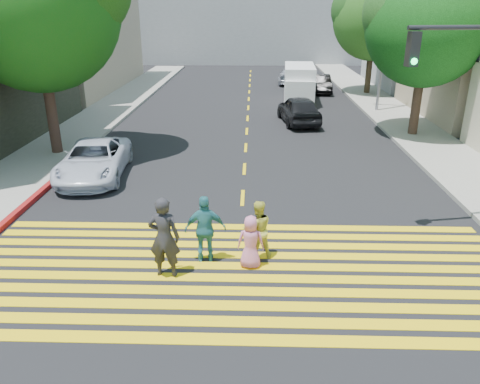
{
  "coord_description": "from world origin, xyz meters",
  "views": [
    {
      "loc": [
        0.33,
        -8.51,
        5.97
      ],
      "look_at": [
        0.0,
        3.0,
        1.4
      ],
      "focal_mm": 35.0,
      "sensor_mm": 36.0,
      "label": 1
    }
  ],
  "objects_px": {
    "tree_right_far": "(376,14)",
    "pedestrian_woman": "(258,230)",
    "white_van": "(299,85)",
    "white_sedan": "(94,160)",
    "pedestrian_man": "(164,237)",
    "dark_car_near": "(299,110)",
    "pedestrian_extra": "(205,229)",
    "silver_car": "(289,76)",
    "tree_right_near": "(430,19)",
    "dark_car_parked": "(321,84)",
    "pedestrian_child": "(251,242)"
  },
  "relations": [
    {
      "from": "silver_car",
      "to": "dark_car_parked",
      "type": "xyz_separation_m",
      "value": [
        2.02,
        -4.18,
        0.02
      ]
    },
    {
      "from": "white_van",
      "to": "white_sedan",
      "type": "bearing_deg",
      "value": -117.25
    },
    {
      "from": "tree_right_near",
      "to": "dark_car_near",
      "type": "relative_size",
      "value": 1.82
    },
    {
      "from": "tree_right_far",
      "to": "pedestrian_man",
      "type": "relative_size",
      "value": 4.07
    },
    {
      "from": "pedestrian_extra",
      "to": "white_sedan",
      "type": "relative_size",
      "value": 0.36
    },
    {
      "from": "white_sedan",
      "to": "tree_right_near",
      "type": "bearing_deg",
      "value": 18.98
    },
    {
      "from": "pedestrian_woman",
      "to": "dark_car_near",
      "type": "bearing_deg",
      "value": -112.56
    },
    {
      "from": "tree_right_far",
      "to": "silver_car",
      "type": "height_order",
      "value": "tree_right_far"
    },
    {
      "from": "pedestrian_woman",
      "to": "white_van",
      "type": "height_order",
      "value": "white_van"
    },
    {
      "from": "pedestrian_child",
      "to": "pedestrian_man",
      "type": "bearing_deg",
      "value": 16.98
    },
    {
      "from": "pedestrian_man",
      "to": "dark_car_parked",
      "type": "bearing_deg",
      "value": -101.11
    },
    {
      "from": "pedestrian_woman",
      "to": "silver_car",
      "type": "xyz_separation_m",
      "value": [
        2.82,
        28.98,
        -0.15
      ]
    },
    {
      "from": "white_sedan",
      "to": "tree_right_far",
      "type": "bearing_deg",
      "value": 46.35
    },
    {
      "from": "tree_right_far",
      "to": "white_van",
      "type": "height_order",
      "value": "tree_right_far"
    },
    {
      "from": "dark_car_near",
      "to": "dark_car_parked",
      "type": "distance_m",
      "value": 10.25
    },
    {
      "from": "white_van",
      "to": "tree_right_far",
      "type": "bearing_deg",
      "value": 34.19
    },
    {
      "from": "pedestrian_extra",
      "to": "silver_car",
      "type": "xyz_separation_m",
      "value": [
        4.1,
        29.2,
        -0.25
      ]
    },
    {
      "from": "tree_right_near",
      "to": "tree_right_far",
      "type": "xyz_separation_m",
      "value": [
        0.37,
        11.81,
        0.03
      ]
    },
    {
      "from": "white_van",
      "to": "dark_car_parked",
      "type": "bearing_deg",
      "value": 66.96
    },
    {
      "from": "dark_car_parked",
      "to": "white_van",
      "type": "bearing_deg",
      "value": -114.93
    },
    {
      "from": "pedestrian_extra",
      "to": "pedestrian_man",
      "type": "bearing_deg",
      "value": 33.7
    },
    {
      "from": "tree_right_far",
      "to": "white_sedan",
      "type": "bearing_deg",
      "value": -128.16
    },
    {
      "from": "pedestrian_woman",
      "to": "white_van",
      "type": "xyz_separation_m",
      "value": [
        2.86,
        20.86,
        0.36
      ]
    },
    {
      "from": "pedestrian_man",
      "to": "pedestrian_extra",
      "type": "bearing_deg",
      "value": -136.66
    },
    {
      "from": "pedestrian_man",
      "to": "dark_car_near",
      "type": "bearing_deg",
      "value": -101.82
    },
    {
      "from": "tree_right_far",
      "to": "pedestrian_extra",
      "type": "distance_m",
      "value": 26.43
    },
    {
      "from": "pedestrian_woman",
      "to": "pedestrian_child",
      "type": "bearing_deg",
      "value": 57.22
    },
    {
      "from": "white_sedan",
      "to": "pedestrian_extra",
      "type": "bearing_deg",
      "value": -57.53
    },
    {
      "from": "pedestrian_extra",
      "to": "tree_right_near",
      "type": "bearing_deg",
      "value": -131.72
    },
    {
      "from": "dark_car_near",
      "to": "pedestrian_extra",
      "type": "bearing_deg",
      "value": 69.04
    },
    {
      "from": "tree_right_near",
      "to": "tree_right_far",
      "type": "bearing_deg",
      "value": 88.19
    },
    {
      "from": "pedestrian_woman",
      "to": "white_sedan",
      "type": "height_order",
      "value": "pedestrian_woman"
    },
    {
      "from": "tree_right_far",
      "to": "pedestrian_woman",
      "type": "xyz_separation_m",
      "value": [
        -8.18,
        -24.01,
        -4.73
      ]
    },
    {
      "from": "tree_right_far",
      "to": "pedestrian_extra",
      "type": "bearing_deg",
      "value": -111.33
    },
    {
      "from": "pedestrian_extra",
      "to": "tree_right_far",
      "type": "bearing_deg",
      "value": -116.87
    },
    {
      "from": "pedestrian_woman",
      "to": "pedestrian_child",
      "type": "height_order",
      "value": "pedestrian_woman"
    },
    {
      "from": "pedestrian_woman",
      "to": "tree_right_near",
      "type": "bearing_deg",
      "value": -136.21
    },
    {
      "from": "white_van",
      "to": "pedestrian_extra",
      "type": "bearing_deg",
      "value": -97.59
    },
    {
      "from": "dark_car_near",
      "to": "white_van",
      "type": "distance_m",
      "value": 6.05
    },
    {
      "from": "tree_right_far",
      "to": "white_sedan",
      "type": "height_order",
      "value": "tree_right_far"
    },
    {
      "from": "white_sedan",
      "to": "white_van",
      "type": "relative_size",
      "value": 0.93
    },
    {
      "from": "pedestrian_child",
      "to": "pedestrian_woman",
      "type": "bearing_deg",
      "value": -105.08
    },
    {
      "from": "pedestrian_child",
      "to": "white_sedan",
      "type": "distance_m",
      "value": 8.68
    },
    {
      "from": "pedestrian_child",
      "to": "tree_right_far",
      "type": "bearing_deg",
      "value": -104.73
    },
    {
      "from": "white_van",
      "to": "pedestrian_child",
      "type": "bearing_deg",
      "value": -94.54
    },
    {
      "from": "tree_right_near",
      "to": "dark_car_parked",
      "type": "bearing_deg",
      "value": 103.29
    },
    {
      "from": "tree_right_far",
      "to": "white_van",
      "type": "bearing_deg",
      "value": -149.36
    },
    {
      "from": "tree_right_near",
      "to": "dark_car_parked",
      "type": "height_order",
      "value": "tree_right_near"
    },
    {
      "from": "tree_right_near",
      "to": "pedestrian_extra",
      "type": "xyz_separation_m",
      "value": [
        -9.09,
        -12.43,
        -4.6
      ]
    },
    {
      "from": "dark_car_near",
      "to": "white_van",
      "type": "height_order",
      "value": "white_van"
    }
  ]
}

